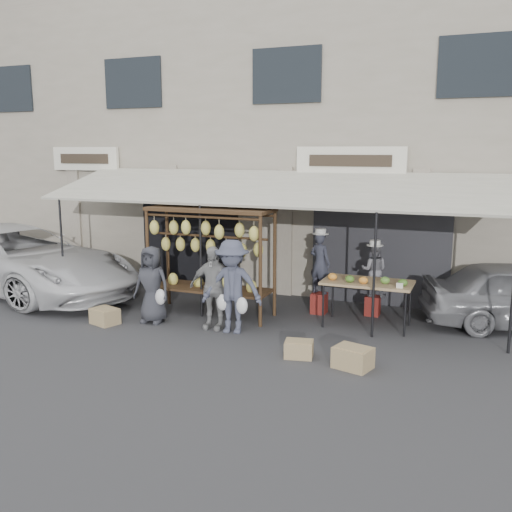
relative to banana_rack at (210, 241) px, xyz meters
The scene contains 16 objects.
ground_plane 2.22m from the banana_rack, 56.17° to the right, with size 90.00×90.00×0.00m, color #2D2D30.
shophouse 5.66m from the banana_rack, 80.39° to the left, with size 24.00×6.15×7.30m.
awning 1.66m from the banana_rack, 47.50° to the left, with size 10.00×2.35×2.92m.
banana_rack is the anchor object (origin of this frame).
produce_table 3.26m from the banana_rack, ahead, with size 1.70×0.90×1.04m.
vendor_left 2.32m from the banana_rack, 25.15° to the left, with size 0.47×0.31×1.29m, color #30323F.
vendor_right 3.42m from the banana_rack, 21.57° to the left, with size 0.53×0.41×1.09m, color slate.
customer_left 1.45m from the banana_rack, 134.07° to the right, with size 0.75×0.49×1.53m, color #2F3037.
customer_mid 1.18m from the banana_rack, 60.35° to the right, with size 0.94×0.39×1.61m, color gray.
customer_right 1.41m from the banana_rack, 44.27° to the right, with size 1.14×0.65×1.76m, color #44485B.
stool_left 2.64m from the banana_rack, 25.15° to the left, with size 0.31×0.31×0.43m, color maroon.
stool_right 3.63m from the banana_rack, 21.57° to the left, with size 0.29×0.29×0.41m, color maroon.
crate_near_a 3.28m from the banana_rack, 34.04° to the right, with size 0.46×0.35×0.28m, color tan.
crate_near_b 4.07m from the banana_rack, 27.96° to the right, with size 0.56×0.43×0.34m, color tan.
crate_far 2.55m from the banana_rack, 141.33° to the right, with size 0.52×0.39×0.31m, color tan.
van 5.69m from the banana_rack, behind, with size 2.50×5.41×2.26m, color silver.
Camera 1 is at (4.26, -8.94, 3.39)m, focal length 40.00 mm.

